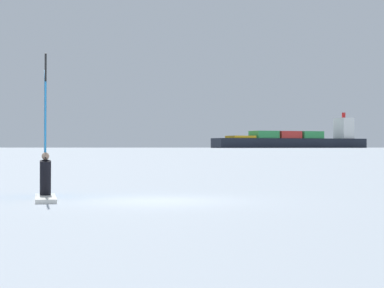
% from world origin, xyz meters
% --- Properties ---
extents(ground_plane, '(4000.00, 4000.00, 0.00)m').
position_xyz_m(ground_plane, '(0.00, 0.00, 0.00)').
color(ground_plane, '#9EA8B2').
extents(windsurfer, '(2.35, 3.76, 4.33)m').
position_xyz_m(windsurfer, '(-3.45, -0.13, 1.14)').
color(windsurfer, white).
rests_on(windsurfer, ground_plane).
extents(cargo_ship, '(151.51, 134.91, 39.15)m').
position_xyz_m(cargo_ship, '(-128.77, 759.51, 8.61)').
color(cargo_ship, black).
rests_on(cargo_ship, ground_plane).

